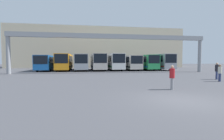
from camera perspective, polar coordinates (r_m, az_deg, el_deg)
name	(u,v)px	position (r m, az deg, el deg)	size (l,w,h in m)	color
ground_plane	(182,100)	(9.38, 21.87, -9.22)	(200.00, 200.00, 0.00)	#47474C
building_backdrop	(98,48)	(55.94, -4.62, 7.05)	(51.16, 12.00, 11.81)	beige
overhead_gantry	(113,40)	(28.49, 0.25, 9.77)	(31.77, 0.80, 6.23)	gray
bus_slot_0	(47,62)	(37.00, -20.51, 2.44)	(2.58, 10.67, 2.96)	#1959A5
bus_slot_1	(65,61)	(37.10, -15.20, 2.77)	(2.54, 11.85, 3.24)	orange
bus_slot_2	(81,61)	(36.95, -9.96, 2.80)	(2.49, 11.91, 3.21)	#999EA5
bus_slot_3	(98,61)	(36.27, -4.62, 2.95)	(2.62, 10.30, 3.34)	beige
bus_slot_4	(114,61)	(36.87, 0.61, 2.97)	(2.57, 10.60, 3.35)	silver
bus_slot_5	(129,62)	(38.17, 5.47, 2.68)	(2.51, 11.75, 3.01)	beige
bus_slot_6	(144,61)	(39.04, 10.33, 2.75)	(2.48, 11.46, 3.14)	#268C4C
bus_slot_7	(158,61)	(40.21, 14.93, 2.86)	(2.56, 11.23, 3.34)	#999EA5
pedestrian_near_center	(172,77)	(12.51, 19.02, -2.08)	(0.34, 0.34, 1.65)	gray
pedestrian_near_right	(217,71)	(21.31, 31.03, -0.15)	(0.37, 0.37, 1.77)	navy
pedestrian_mid_left	(220,72)	(19.41, 31.74, -0.69)	(0.33, 0.33, 1.60)	navy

